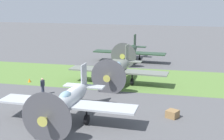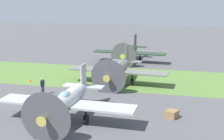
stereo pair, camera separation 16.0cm
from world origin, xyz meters
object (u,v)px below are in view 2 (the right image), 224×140
at_px(airplane_trail, 130,51).
at_px(airplane_lead, 67,100).
at_px(runway_marker_cone, 30,80).
at_px(supply_crate, 172,114).
at_px(ground_crew_chief, 43,86).
at_px(airplane_wingman, 119,69).

bearing_deg(airplane_trail, airplane_lead, 91.24).
bearing_deg(runway_marker_cone, supply_crate, 156.11).
bearing_deg(airplane_lead, runway_marker_cone, -47.33).
xyz_separation_m(ground_crew_chief, runway_marker_cone, (3.52, -3.94, -0.69)).
bearing_deg(runway_marker_cone, airplane_lead, 130.67).
distance_m(airplane_lead, supply_crate, 8.72).
bearing_deg(runway_marker_cone, airplane_trail, -124.42).
bearing_deg(airplane_lead, airplane_wingman, -96.38).
xyz_separation_m(airplane_lead, ground_crew_chief, (4.99, -5.97, -0.79)).
height_order(airplane_trail, ground_crew_chief, airplane_trail).
relative_size(airplane_lead, supply_crate, 12.64).
bearing_deg(airplane_lead, ground_crew_chief, -48.07).
distance_m(airplane_lead, ground_crew_chief, 7.82).
distance_m(airplane_wingman, airplane_trail, 12.00).
relative_size(ground_crew_chief, runway_marker_cone, 3.93).
relative_size(airplane_trail, ground_crew_chief, 6.33).
xyz_separation_m(supply_crate, runway_marker_cone, (16.76, -7.42, -0.10)).
xyz_separation_m(airplane_wingman, supply_crate, (-6.51, 9.28, -1.38)).
relative_size(airplane_wingman, ground_crew_chief, 6.61).
relative_size(airplane_lead, airplane_trail, 1.04).
distance_m(supply_crate, runway_marker_cone, 18.33).
height_order(airplane_lead, supply_crate, airplane_lead).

